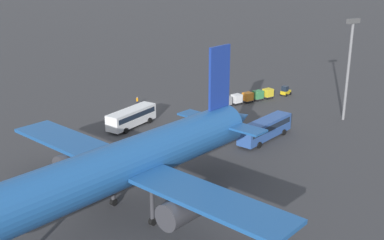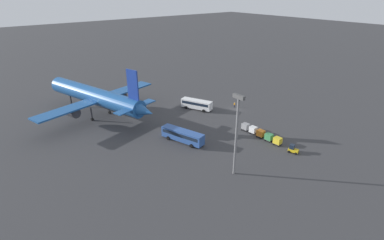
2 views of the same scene
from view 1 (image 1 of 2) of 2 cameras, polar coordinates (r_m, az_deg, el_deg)
ground_plane at (r=97.23m, az=-5.39°, el=1.71°), size 600.00×600.00×0.00m
airplane at (r=53.27m, az=-8.50°, el=-5.43°), size 47.83×41.14×17.62m
shuttle_bus_near at (r=84.71m, az=-7.18°, el=0.43°), size 10.70×6.76×3.20m
shuttle_bus_far at (r=79.05m, az=8.65°, el=-0.95°), size 12.50×6.15×3.27m
baggage_tug at (r=105.97m, az=11.01°, el=3.40°), size 2.67×2.20×2.10m
worker_person at (r=97.41m, az=-6.51°, el=2.24°), size 0.38×0.38×1.74m
cargo_cart_yellow at (r=102.88m, az=8.99°, el=3.20°), size 2.10×1.81×2.06m
cargo_cart_green at (r=101.10m, az=7.82°, el=2.98°), size 2.10×1.81×2.06m
cargo_cart_orange at (r=99.36m, az=6.62°, el=2.75°), size 2.10×1.81×2.06m
cargo_cart_white at (r=97.78m, az=5.32°, el=2.54°), size 2.10×1.81×2.06m
cargo_cart_grey at (r=96.07m, az=4.06°, el=2.28°), size 2.10×1.81×2.06m
light_pole at (r=89.92m, az=18.14°, el=6.81°), size 2.80×0.70×18.31m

